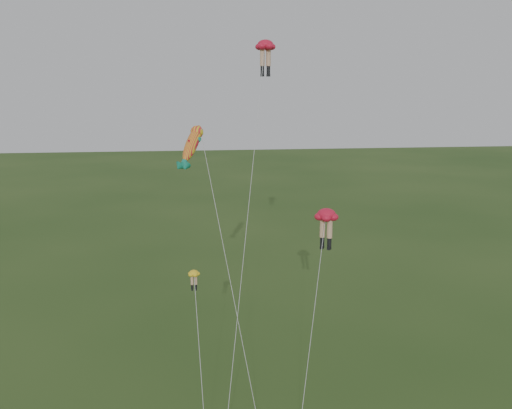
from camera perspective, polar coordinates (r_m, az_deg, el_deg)
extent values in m
ellipsoid|color=red|center=(42.73, 0.95, 15.67)|extent=(1.78, 1.78, 0.76)
cylinder|color=#DFA884|center=(42.61, 0.64, 14.47)|extent=(0.34, 0.34, 1.17)
cylinder|color=black|center=(42.57, 0.64, 13.30)|extent=(0.26, 0.26, 0.58)
cube|color=black|center=(42.57, 0.64, 12.79)|extent=(0.25, 0.37, 0.17)
cylinder|color=#DFA884|center=(42.76, 1.25, 14.46)|extent=(0.34, 0.34, 1.17)
cylinder|color=black|center=(42.73, 1.25, 13.29)|extent=(0.26, 0.26, 0.58)
cube|color=black|center=(42.72, 1.24, 12.79)|extent=(0.25, 0.37, 0.17)
cylinder|color=silver|center=(37.35, -0.84, -1.20)|extent=(4.05, 12.13, 23.33)
ellipsoid|color=red|center=(38.55, 7.06, -0.98)|extent=(2.28, 2.28, 0.83)
cylinder|color=#DFA884|center=(38.85, 6.67, -2.35)|extent=(0.37, 0.37, 1.26)
cylinder|color=black|center=(39.09, 6.63, -3.70)|extent=(0.29, 0.29, 0.63)
cube|color=black|center=(39.20, 6.62, -4.28)|extent=(0.37, 0.42, 0.18)
cylinder|color=#DFA884|center=(38.70, 7.38, -2.43)|extent=(0.37, 0.37, 1.26)
cylinder|color=black|center=(38.94, 7.34, -3.78)|extent=(0.29, 0.29, 0.63)
cube|color=black|center=(39.05, 7.32, -4.36)|extent=(0.37, 0.42, 0.18)
cylinder|color=silver|center=(36.53, 5.79, -10.91)|extent=(3.20, 7.27, 12.01)
ellipsoid|color=yellow|center=(36.36, -6.25, -6.82)|extent=(0.81, 0.81, 0.39)
cylinder|color=#DFA884|center=(36.50, -6.42, -7.52)|extent=(0.17, 0.17, 0.60)
cylinder|color=black|center=(36.65, -6.40, -8.18)|extent=(0.14, 0.14, 0.30)
cube|color=black|center=(36.72, -6.40, -8.47)|extent=(0.10, 0.18, 0.09)
cylinder|color=#DFA884|center=(36.51, -6.04, -7.50)|extent=(0.17, 0.17, 0.60)
cylinder|color=black|center=(36.66, -6.02, -8.17)|extent=(0.14, 0.14, 0.30)
cube|color=black|center=(36.73, -6.02, -8.45)|extent=(0.10, 0.18, 0.09)
cylinder|color=silver|center=(35.47, -5.67, -14.57)|extent=(0.44, 5.39, 8.70)
ellipsoid|color=yellow|center=(37.71, -6.40, 6.11)|extent=(2.16, 2.86, 2.80)
sphere|color=yellow|center=(37.71, -6.40, 6.11)|extent=(1.41, 1.55, 1.27)
cone|color=#148568|center=(37.71, -6.40, 6.11)|extent=(1.21, 1.39, 1.20)
cone|color=#148568|center=(37.71, -6.40, 6.11)|extent=(1.21, 1.39, 1.20)
cone|color=#148568|center=(37.71, -6.40, 6.11)|extent=(0.68, 0.78, 0.67)
cone|color=#148568|center=(37.71, -6.40, 6.11)|extent=(0.68, 0.78, 0.67)
cone|color=red|center=(37.71, -6.40, 6.11)|extent=(0.71, 0.80, 0.66)
cylinder|color=silver|center=(36.62, -3.26, -7.15)|extent=(3.56, 5.97, 16.38)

